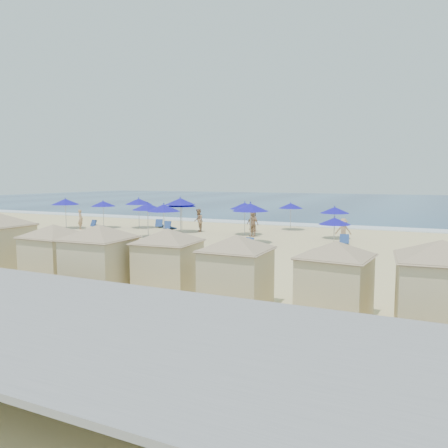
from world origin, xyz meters
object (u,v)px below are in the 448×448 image
(umbrella_11, at_px, (335,221))
(cabana_3, at_px, (168,253))
(beachgoer_4, at_px, (253,221))
(umbrella_3, at_px, (148,207))
(cabana_4, at_px, (236,262))
(cabana_6, at_px, (440,276))
(umbrella_8, at_px, (250,207))
(beachgoer_3, at_px, (343,230))
(cabana_5, at_px, (335,270))
(umbrella_6, at_px, (164,208))
(umbrella_4, at_px, (182,203))
(umbrella_2, at_px, (139,201))
(beachgoer_0, at_px, (81,219))
(umbrella_7, at_px, (245,206))
(umbrella_0, at_px, (103,204))
(beachgoer_1, at_px, (198,220))
(trash_bin, at_px, (180,250))
(umbrella_9, at_px, (291,206))
(umbrella_10, at_px, (335,210))
(umbrella_5, at_px, (180,201))
(cabana_1, at_px, (54,247))
(beachgoer_2, at_px, (253,224))
(cabana_2, at_px, (99,251))

(umbrella_11, bearing_deg, cabana_3, -107.30)
(beachgoer_4, bearing_deg, umbrella_3, 178.31)
(cabana_4, height_order, cabana_6, cabana_6)
(umbrella_8, bearing_deg, beachgoer_3, 29.05)
(cabana_5, distance_m, umbrella_6, 17.64)
(umbrella_4, bearing_deg, cabana_6, -43.21)
(umbrella_8, bearing_deg, umbrella_2, 160.73)
(cabana_5, distance_m, beachgoer_3, 15.96)
(umbrella_2, relative_size, beachgoer_3, 1.64)
(beachgoer_0, bearing_deg, cabana_4, 172.29)
(umbrella_7, bearing_deg, umbrella_11, -33.80)
(umbrella_0, height_order, umbrella_8, umbrella_8)
(beachgoer_4, bearing_deg, beachgoer_1, 156.81)
(trash_bin, relative_size, umbrella_9, 0.33)
(umbrella_8, height_order, beachgoer_4, umbrella_8)
(umbrella_7, relative_size, umbrella_10, 1.08)
(umbrella_5, xyz_separation_m, beachgoer_4, (4.81, 2.81, -1.54))
(umbrella_6, distance_m, umbrella_10, 11.43)
(cabana_4, bearing_deg, umbrella_8, 109.88)
(cabana_1, height_order, cabana_3, cabana_3)
(umbrella_3, xyz_separation_m, beachgoer_2, (6.39, 3.57, -1.29))
(cabana_3, relative_size, umbrella_3, 1.67)
(cabana_2, height_order, umbrella_0, cabana_2)
(umbrella_9, distance_m, umbrella_11, 10.72)
(cabana_1, distance_m, cabana_3, 4.90)
(beachgoer_1, bearing_deg, umbrella_0, -106.33)
(cabana_4, relative_size, umbrella_7, 1.69)
(beachgoer_2, bearing_deg, beachgoer_3, 17.39)
(umbrella_5, bearing_deg, beachgoer_3, -0.59)
(cabana_4, height_order, beachgoer_1, cabana_4)
(umbrella_9, bearing_deg, umbrella_0, -159.99)
(cabana_2, distance_m, beachgoer_3, 17.42)
(umbrella_7, bearing_deg, cabana_2, -84.79)
(cabana_4, bearing_deg, umbrella_11, 86.35)
(umbrella_6, relative_size, umbrella_7, 1.03)
(trash_bin, distance_m, umbrella_6, 6.35)
(umbrella_3, height_order, umbrella_10, umbrella_3)
(cabana_3, height_order, umbrella_0, cabana_3)
(beachgoer_1, bearing_deg, umbrella_6, -21.01)
(cabana_4, distance_m, umbrella_6, 15.68)
(cabana_6, bearing_deg, umbrella_7, 126.29)
(cabana_5, relative_size, umbrella_7, 1.65)
(umbrella_6, relative_size, umbrella_9, 1.12)
(umbrella_0, bearing_deg, umbrella_3, -25.90)
(cabana_4, relative_size, beachgoer_2, 2.37)
(trash_bin, xyz_separation_m, umbrella_3, (-5.83, 5.48, 1.79))
(umbrella_5, bearing_deg, cabana_2, -68.35)
(cabana_6, xyz_separation_m, beachgoer_0, (-25.68, 14.51, -0.81))
(umbrella_0, distance_m, umbrella_4, 7.36)
(cabana_1, height_order, umbrella_8, umbrella_8)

